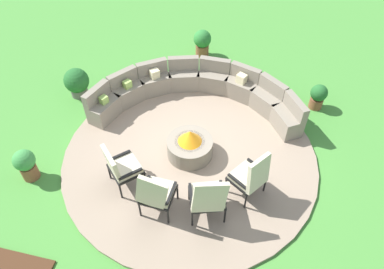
% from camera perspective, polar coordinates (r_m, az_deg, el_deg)
% --- Properties ---
extents(ground_plane, '(24.00, 24.00, 0.00)m').
position_cam_1_polar(ground_plane, '(7.65, -0.34, -3.40)').
color(ground_plane, '#478C38').
extents(patio_circle, '(5.37, 5.37, 0.06)m').
position_cam_1_polar(patio_circle, '(7.63, -0.34, -3.25)').
color(patio_circle, gray).
rests_on(patio_circle, ground_plane).
extents(fire_pit, '(0.96, 0.96, 0.68)m').
position_cam_1_polar(fire_pit, '(7.41, -0.35, -1.78)').
color(fire_pit, gray).
rests_on(fire_pit, patio_circle).
extents(curved_stone_bench, '(4.84, 2.28, 0.81)m').
position_cam_1_polar(curved_stone_bench, '(8.62, 0.71, 6.96)').
color(curved_stone_bench, gray).
rests_on(curved_stone_bench, patio_circle).
extents(lounge_chair_front_left, '(0.80, 0.83, 1.06)m').
position_cam_1_polar(lounge_chair_front_left, '(6.81, -11.39, -5.02)').
color(lounge_chair_front_left, black).
rests_on(lounge_chair_front_left, patio_circle).
extents(lounge_chair_front_right, '(0.64, 0.62, 1.19)m').
position_cam_1_polar(lounge_chair_front_right, '(6.31, -5.85, -9.31)').
color(lounge_chair_front_right, black).
rests_on(lounge_chair_front_right, patio_circle).
extents(lounge_chair_back_left, '(0.78, 0.77, 1.17)m').
position_cam_1_polar(lounge_chair_back_left, '(6.24, 2.57, -9.99)').
color(lounge_chair_back_left, black).
rests_on(lounge_chair_back_left, patio_circle).
extents(lounge_chair_back_right, '(0.78, 0.82, 1.11)m').
position_cam_1_polar(lounge_chair_back_right, '(6.61, 9.47, -6.52)').
color(lounge_chair_back_right, black).
rests_on(lounge_chair_back_right, patio_circle).
extents(potted_plant_0, '(0.40, 0.40, 0.64)m').
position_cam_1_polar(potted_plant_0, '(9.05, 19.57, 5.87)').
color(potted_plant_0, brown).
rests_on(potted_plant_0, ground_plane).
extents(potted_plant_1, '(0.61, 0.61, 0.75)m').
position_cam_1_polar(potted_plant_1, '(9.32, -17.98, 8.02)').
color(potted_plant_1, '#605B56').
rests_on(potted_plant_1, ground_plane).
extents(potted_plant_3, '(0.43, 0.43, 0.73)m').
position_cam_1_polar(potted_plant_3, '(7.70, -25.10, -4.27)').
color(potted_plant_3, brown).
rests_on(potted_plant_3, ground_plane).
extents(potted_plant_5, '(0.50, 0.50, 0.78)m').
position_cam_1_polar(potted_plant_5, '(10.35, 1.66, 14.62)').
color(potted_plant_5, brown).
rests_on(potted_plant_5, ground_plane).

